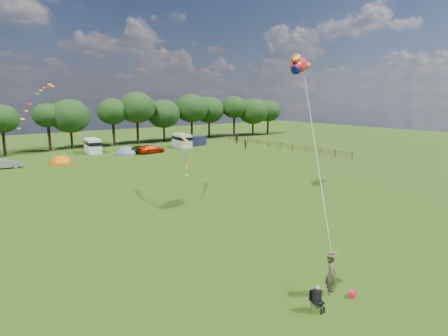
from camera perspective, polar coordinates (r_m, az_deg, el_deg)
ground_plane at (r=24.48m, az=11.71°, el=-12.10°), size 180.00×180.00×0.00m
tree_line at (r=73.18m, az=-19.59°, el=7.85°), size 102.98×10.98×10.27m
fence at (r=70.06m, az=7.68°, el=3.63°), size 0.12×33.12×1.20m
car_b at (r=57.38m, az=-30.39°, el=0.58°), size 3.86×1.63×1.34m
car_c at (r=64.04m, az=-11.08°, el=2.85°), size 4.90×2.54×1.41m
car_d at (r=63.93m, az=-12.54°, el=2.76°), size 5.28×3.00×1.36m
campervan_c at (r=67.16m, az=-19.38°, el=3.30°), size 2.66×5.07×2.38m
campervan_d at (r=70.74m, az=-6.43°, el=4.24°), size 2.83×5.28×2.47m
tent_orange at (r=57.66m, az=-23.56°, el=0.57°), size 3.19×3.49×2.49m
tent_greyblue at (r=63.64m, az=-14.57°, el=2.03°), size 3.48×3.81×2.59m
awning_navy at (r=73.29m, az=-4.11°, el=4.18°), size 3.44×3.08×1.80m
kite_flyer at (r=19.52m, az=15.98°, el=-15.31°), size 0.86×0.82×1.98m
camp_chair at (r=18.14m, az=13.93°, el=-18.33°), size 0.57×0.57×1.20m
kite_bag at (r=19.91m, az=18.97°, el=-17.71°), size 0.46×0.39×0.28m
fish_kite at (r=33.29m, az=11.23°, el=15.18°), size 3.87×2.74×2.07m
streamer_kite_b at (r=36.92m, az=-26.43°, el=9.63°), size 4.20×4.64×3.77m
streamer_kite_c at (r=35.17m, az=-5.86°, el=2.76°), size 3.20×5.00×2.82m
walker_a at (r=69.61m, az=3.20°, el=3.69°), size 0.84×0.75×1.47m
walker_b at (r=75.61m, az=1.87°, el=4.46°), size 1.30×0.71×1.93m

